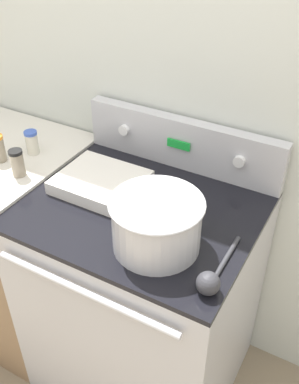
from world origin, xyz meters
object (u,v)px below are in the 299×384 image
object	(u,v)px
ladle	(210,280)
spice_jar_black_cap	(17,163)
spice_jar_blue_cap	(32,142)
casserole_dish	(101,181)
mixing_bowl	(157,222)

from	to	relation	value
ladle	spice_jar_black_cap	size ratio (longest dim) A/B	2.64
ladle	spice_jar_blue_cap	distance (m)	0.92
casserole_dish	ladle	size ratio (longest dim) A/B	1.08
spice_jar_blue_cap	mixing_bowl	bearing A→B (deg)	-18.11
ladle	spice_jar_black_cap	xyz separation A→B (m)	(-0.81, 0.15, 0.03)
mixing_bowl	ladle	xyz separation A→B (m)	(0.21, -0.08, -0.06)
casserole_dish	ladle	world-z (taller)	ladle
spice_jar_black_cap	spice_jar_blue_cap	bearing A→B (deg)	112.40
casserole_dish	spice_jar_black_cap	size ratio (longest dim) A/B	2.86
mixing_bowl	ladle	world-z (taller)	mixing_bowl
casserole_dish	ladle	xyz separation A→B (m)	(0.52, -0.24, 0.00)
casserole_dish	spice_jar_black_cap	xyz separation A→B (m)	(-0.29, -0.09, 0.04)
casserole_dish	ladle	bearing A→B (deg)	-25.11
spice_jar_blue_cap	spice_jar_black_cap	bearing A→B (deg)	-67.60
spice_jar_black_cap	spice_jar_blue_cap	xyz separation A→B (m)	(-0.06, 0.14, -0.00)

